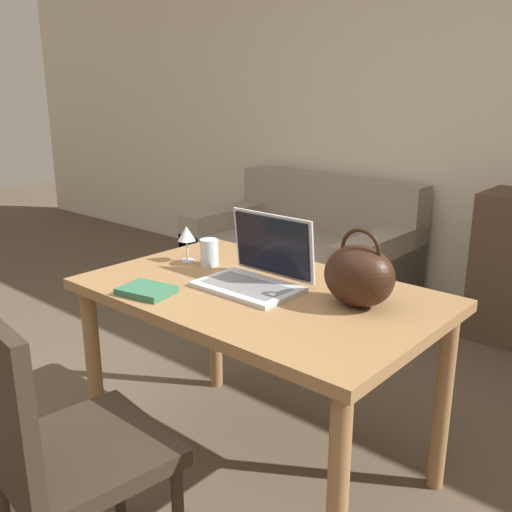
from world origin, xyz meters
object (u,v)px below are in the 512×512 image
at_px(couch, 302,256).
at_px(handbag, 359,275).
at_px(chair, 55,443).
at_px(wine_glass, 187,235).
at_px(drinking_glass, 209,252).
at_px(laptop, 259,267).

height_order(couch, handbag, handbag).
bearing_deg(handbag, chair, -112.89).
relative_size(chair, handbag, 3.45).
height_order(chair, wine_glass, chair).
distance_m(drinking_glass, wine_glass, 0.12).
bearing_deg(wine_glass, laptop, -3.49).
distance_m(wine_glass, handbag, 0.80).
bearing_deg(couch, drinking_glass, -66.23).
bearing_deg(wine_glass, chair, -64.48).
relative_size(drinking_glass, wine_glass, 0.73).
relative_size(laptop, drinking_glass, 3.40).
height_order(couch, drinking_glass, drinking_glass).
bearing_deg(chair, couch, 119.61).
bearing_deg(handbag, laptop, -171.51).
distance_m(chair, wine_glass, 1.03).
xyz_separation_m(chair, laptop, (0.00, 0.85, 0.30)).
relative_size(chair, couch, 0.61).
xyz_separation_m(couch, handbag, (1.39, -1.59, 0.56)).
height_order(couch, wine_glass, wine_glass).
distance_m(laptop, drinking_glass, 0.31).
xyz_separation_m(chair, drinking_glass, (-0.31, 0.89, 0.28)).
bearing_deg(drinking_glass, handbag, 0.84).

